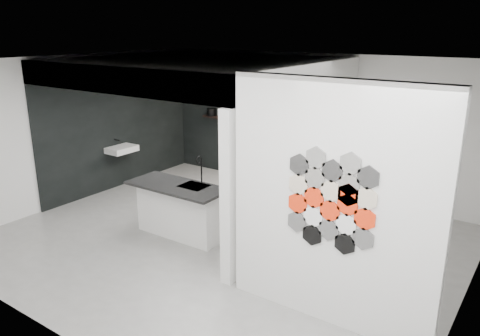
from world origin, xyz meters
The scene contains 17 objects.
floor centered at (0.00, 0.00, -0.01)m, with size 7.00×6.00×0.01m, color gray.
partition_panel centered at (2.23, -1.00, 1.40)m, with size 2.45×0.15×2.80m, color silver.
bay_clad_back centered at (-1.30, 2.97, 1.18)m, with size 4.40×0.04×2.35m, color black.
bay_clad_left centered at (-3.47, 1.00, 1.18)m, with size 0.04×4.00×2.35m, color black.
bulkhead centered at (-1.30, 1.00, 2.55)m, with size 4.40×4.00×0.40m, color silver.
corner_column centered at (0.82, -1.00, 1.18)m, with size 0.16×0.16×2.35m, color silver.
fascia_beam centered at (-1.30, -0.92, 2.55)m, with size 4.40×0.16×0.40m, color silver.
wall_basin centered at (-3.24, 0.80, 0.85)m, with size 0.40×0.60×0.12m, color silver.
display_shelf centered at (-1.20, 2.87, 1.30)m, with size 3.00×0.15×0.04m, color black.
kitchen_island centered at (-0.70, -0.23, 0.45)m, with size 1.67×0.75×1.34m.
stockpot centered at (-2.49, 2.87, 1.41)m, with size 0.21×0.21×0.17m, color black.
kettle centered at (-0.21, 2.87, 1.39)m, with size 0.16×0.16×0.13m, color black.
glass_bowl centered at (0.11, 2.87, 1.37)m, with size 0.15×0.15×0.11m, color gray.
glass_vase centered at (0.15, 2.87, 1.40)m, with size 0.11×0.11×0.16m, color gray.
bottle_dark centered at (-1.20, 2.87, 1.40)m, with size 0.06×0.06×0.17m, color black.
utensil_cup centered at (-2.11, 2.87, 1.37)m, with size 0.07×0.07×0.09m, color black.
hex_tile_cluster centered at (2.26, -1.09, 1.50)m, with size 1.04×0.02×1.16m.
Camera 1 is at (4.14, -5.49, 3.30)m, focal length 35.00 mm.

